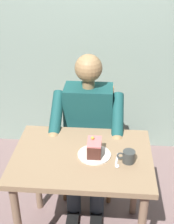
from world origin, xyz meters
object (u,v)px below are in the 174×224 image
at_px(chair, 89,135).
at_px(dessert_spoon, 117,163).
at_px(dining_table, 82,169).
at_px(cake_slice, 94,147).
at_px(seated_person, 88,132).
at_px(coffee_cup, 128,156).

height_order(chair, dessert_spoon, chair).
relative_size(dining_table, cake_slice, 6.82).
xyz_separation_m(cake_slice, dessert_spoon, (-0.14, 0.07, -0.05)).
bearing_deg(chair, seated_person, 90.00).
height_order(dining_table, seated_person, seated_person).
bearing_deg(dining_table, dessert_spoon, 162.77).
distance_m(coffee_cup, dessert_spoon, 0.08).
relative_size(dining_table, seated_person, 0.72).
height_order(seated_person, coffee_cup, seated_person).
bearing_deg(cake_slice, dining_table, 0.70).
xyz_separation_m(chair, cake_slice, (-0.08, 0.61, 0.31)).
relative_size(chair, seated_person, 0.73).
xyz_separation_m(seated_person, dessert_spoon, (-0.22, 0.51, 0.11)).
xyz_separation_m(dining_table, seated_person, (0.00, -0.44, 0.00)).
bearing_deg(dining_table, chair, -90.00).
bearing_deg(seated_person, coffee_cup, 120.05).
bearing_deg(coffee_cup, dining_table, -9.51).
distance_m(dining_table, seated_person, 0.44).
relative_size(chair, coffee_cup, 8.01).
height_order(chair, cake_slice, chair).
bearing_deg(dining_table, coffee_cup, 170.49).
height_order(cake_slice, coffee_cup, cake_slice).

